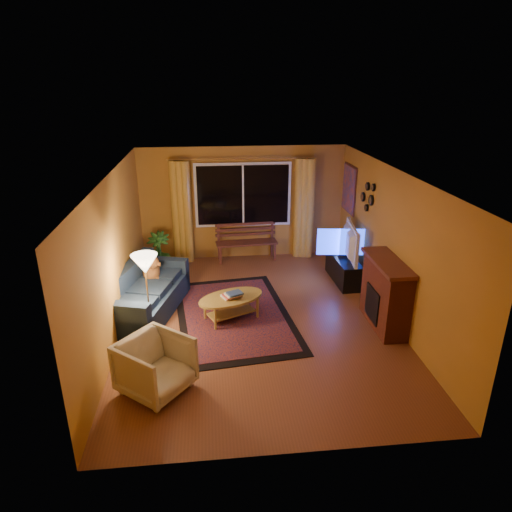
{
  "coord_description": "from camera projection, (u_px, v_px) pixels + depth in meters",
  "views": [
    {
      "loc": [
        -0.77,
        -6.81,
        3.87
      ],
      "look_at": [
        0.0,
        0.3,
        1.05
      ],
      "focal_mm": 32.0,
      "sensor_mm": 36.0,
      "label": 1
    }
  ],
  "objects": [
    {
      "name": "armchair",
      "position": [
        155.0,
        364.0,
        5.89
      ],
      "size": [
        1.09,
        1.09,
        0.82
      ],
      "primitive_type": "imported",
      "rotation": [
        0.0,
        0.0,
        0.88
      ],
      "color": "beige",
      "rests_on": "ground"
    },
    {
      "name": "floor",
      "position": [
        258.0,
        320.0,
        7.8
      ],
      "size": [
        4.5,
        6.0,
        0.02
      ],
      "primitive_type": "cube",
      "color": "brown",
      "rests_on": "ground"
    },
    {
      "name": "wall_left",
      "position": [
        114.0,
        257.0,
        7.11
      ],
      "size": [
        0.02,
        6.0,
        2.5
      ],
      "primitive_type": "cube",
      "color": "#BA7D2D",
      "rests_on": "ground"
    },
    {
      "name": "ceiling",
      "position": [
        258.0,
        173.0,
        6.88
      ],
      "size": [
        4.5,
        6.0,
        0.02
      ],
      "primitive_type": "cube",
      "color": "white",
      "rests_on": "ground"
    },
    {
      "name": "floor_lamp",
      "position": [
        148.0,
        297.0,
        7.05
      ],
      "size": [
        0.26,
        0.26,
        1.39
      ],
      "primitive_type": "cylinder",
      "rotation": [
        0.0,
        0.0,
        0.13
      ],
      "color": "#BF8C3F",
      "rests_on": "ground"
    },
    {
      "name": "window",
      "position": [
        243.0,
        195.0,
        9.99
      ],
      "size": [
        2.0,
        0.02,
        1.3
      ],
      "primitive_type": "cube",
      "color": "black",
      "rests_on": "wall_back"
    },
    {
      "name": "curtain_right",
      "position": [
        304.0,
        209.0,
        10.18
      ],
      "size": [
        0.36,
        0.36,
        2.24
      ],
      "primitive_type": "cylinder",
      "color": "gold",
      "rests_on": "ground"
    },
    {
      "name": "rug",
      "position": [
        234.0,
        315.0,
        7.92
      ],
      "size": [
        2.22,
        3.19,
        0.02
      ],
      "primitive_type": "cube",
      "rotation": [
        0.0,
        0.0,
        0.11
      ],
      "color": "maroon",
      "rests_on": "ground"
    },
    {
      "name": "tv_console",
      "position": [
        344.0,
        269.0,
        9.19
      ],
      "size": [
        0.44,
        1.22,
        0.5
      ],
      "primitive_type": "cube",
      "rotation": [
        0.0,
        0.0,
        0.03
      ],
      "color": "black",
      "rests_on": "ground"
    },
    {
      "name": "potted_plant",
      "position": [
        159.0,
        252.0,
        9.57
      ],
      "size": [
        0.51,
        0.51,
        0.86
      ],
      "primitive_type": "imported",
      "rotation": [
        0.0,
        0.0,
        -0.06
      ],
      "color": "#235B1E",
      "rests_on": "ground"
    },
    {
      "name": "television",
      "position": [
        346.0,
        242.0,
        8.97
      ],
      "size": [
        0.31,
        1.19,
        0.68
      ],
      "primitive_type": "imported",
      "rotation": [
        0.0,
        0.0,
        1.44
      ],
      "color": "black",
      "rests_on": "tv_console"
    },
    {
      "name": "curtain_left",
      "position": [
        182.0,
        212.0,
        9.91
      ],
      "size": [
        0.36,
        0.36,
        2.24
      ],
      "primitive_type": "cylinder",
      "color": "gold",
      "rests_on": "ground"
    },
    {
      "name": "fireplace",
      "position": [
        385.0,
        295.0,
        7.43
      ],
      "size": [
        0.4,
        1.2,
        1.1
      ],
      "primitive_type": "cube",
      "color": "maroon",
      "rests_on": "ground"
    },
    {
      "name": "bench",
      "position": [
        247.0,
        251.0,
        10.27
      ],
      "size": [
        1.39,
        0.5,
        0.41
      ],
      "primitive_type": "cube",
      "rotation": [
        0.0,
        0.0,
        0.07
      ],
      "color": "#4E241A",
      "rests_on": "ground"
    },
    {
      "name": "wall_back",
      "position": [
        243.0,
        203.0,
        10.12
      ],
      "size": [
        4.5,
        0.02,
        2.5
      ],
      "primitive_type": "cube",
      "color": "#BA7D2D",
      "rests_on": "ground"
    },
    {
      "name": "coffee_table",
      "position": [
        231.0,
        308.0,
        7.75
      ],
      "size": [
        1.52,
        1.52,
        0.42
      ],
      "primitive_type": "cylinder",
      "rotation": [
        0.0,
        0.0,
        0.42
      ],
      "color": "#A98B3A",
      "rests_on": "ground"
    },
    {
      "name": "mirror_cluster",
      "position": [
        367.0,
        195.0,
        8.56
      ],
      "size": [
        0.06,
        0.6,
        0.56
      ],
      "primitive_type": null,
      "color": "black",
      "rests_on": "wall_right"
    },
    {
      "name": "dog",
      "position": [
        151.0,
        270.0,
        8.21
      ],
      "size": [
        0.36,
        0.45,
        0.43
      ],
      "primitive_type": null,
      "rotation": [
        0.0,
        0.0,
        -0.21
      ],
      "color": "#A1612D",
      "rests_on": "sofa"
    },
    {
      "name": "painting",
      "position": [
        349.0,
        189.0,
        9.68
      ],
      "size": [
        0.04,
        0.76,
        0.96
      ],
      "primitive_type": "cube",
      "color": "#D54E0F",
      "rests_on": "wall_right"
    },
    {
      "name": "curtain_rod",
      "position": [
        243.0,
        159.0,
        9.65
      ],
      "size": [
        3.2,
        0.03,
        0.03
      ],
      "primitive_type": "cylinder",
      "rotation": [
        0.0,
        1.57,
        0.0
      ],
      "color": "#BF8C3F",
      "rests_on": "wall_back"
    },
    {
      "name": "sofa",
      "position": [
        146.0,
        292.0,
        7.86
      ],
      "size": [
        1.42,
        2.23,
        0.83
      ],
      "primitive_type": "cube",
      "rotation": [
        0.0,
        0.0,
        -0.28
      ],
      "color": "#1A293E",
      "rests_on": "ground"
    },
    {
      "name": "wall_right",
      "position": [
        393.0,
        246.0,
        7.56
      ],
      "size": [
        0.02,
        6.0,
        2.5
      ],
      "primitive_type": "cube",
      "color": "#BA7D2D",
      "rests_on": "ground"
    }
  ]
}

